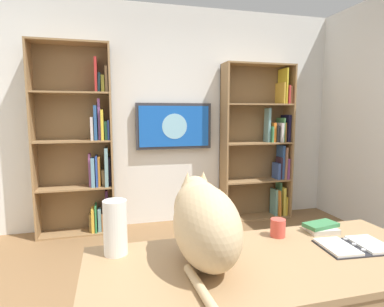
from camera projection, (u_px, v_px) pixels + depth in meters
wall_back at (169, 117)px, 3.98m from camera, size 4.52×0.06×2.70m
bookshelf_left at (264, 145)px, 4.18m from camera, size 0.94×0.28×2.02m
bookshelf_right at (83, 147)px, 3.60m from camera, size 0.86×0.28×2.17m
wall_mounted_tv at (174, 126)px, 3.92m from camera, size 0.95×0.07×0.57m
desk at (271, 282)px, 1.42m from camera, size 1.65×0.69×0.73m
cat at (204, 220)px, 1.39m from camera, size 0.27×0.64×0.39m
open_binder at (354, 246)px, 1.56m from camera, size 0.35×0.25×0.02m
paper_towel_roll at (115, 227)px, 1.47m from camera, size 0.11×0.11×0.26m
coffee_mug at (278, 228)px, 1.70m from camera, size 0.08×0.08×0.10m
desk_book_stack at (321, 227)px, 1.77m from camera, size 0.20×0.15×0.05m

